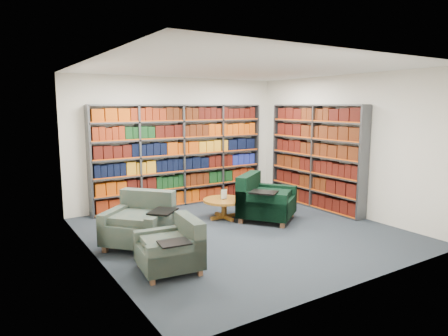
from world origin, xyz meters
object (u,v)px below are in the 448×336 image
chair_teal_left (141,224)px  chair_green_right (262,202)px  chair_teal_front (174,250)px  coffee_table (224,203)px

chair_teal_left → chair_green_right: chair_green_right is taller
chair_teal_left → chair_teal_front: (0.01, -1.19, -0.05)m
chair_green_right → chair_teal_front: size_ratio=1.41×
chair_teal_left → chair_green_right: bearing=2.2°
coffee_table → chair_green_right: bearing=-37.8°
chair_teal_front → coffee_table: bearing=42.7°
chair_teal_left → chair_teal_front: chair_teal_left is taller
chair_green_right → chair_teal_front: bearing=-152.5°
coffee_table → chair_teal_left: bearing=-163.8°
chair_teal_front → coffee_table: chair_teal_front is taller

